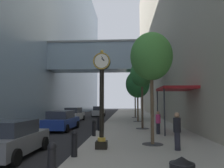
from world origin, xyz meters
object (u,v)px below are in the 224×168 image
bollard_fifth (99,123)px  car_white_near (74,115)px  street_tree_mid_near (142,74)px  pedestrian_walking (158,122)px  street_clock (102,93)px  car_silver_far (99,111)px  street_tree_near (151,57)px  car_grey_trailing (11,139)px  bollard_nearest (52,160)px  car_blue_mid (62,121)px  bollard_fourth (94,127)px  bollard_sixth (103,121)px  bollard_second (74,143)px  street_tree_mid_far (138,84)px  street_tree_far (135,83)px  pedestrian_by_clock (177,130)px

bollard_fifth → car_white_near: size_ratio=0.23×
street_tree_mid_near → car_white_near: size_ratio=1.27×
pedestrian_walking → car_white_near: size_ratio=0.35×
street_clock → car_silver_far: street_clock is taller
street_tree_near → car_grey_trailing: bearing=-158.5°
bollard_nearest → car_blue_mid: bearing=105.4°
street_clock → bollard_fourth: 4.43m
bollard_sixth → pedestrian_walking: bearing=-44.5°
bollard_nearest → pedestrian_walking: 10.26m
street_tree_mid_near → pedestrian_walking: (0.85, -3.10, -3.78)m
bollard_nearest → car_white_near: (-4.40, 20.86, 0.12)m
street_clock → bollard_sixth: 9.51m
bollard_fourth → bollard_second: bearing=-90.0°
street_tree_mid_near → car_grey_trailing: (-6.32, -9.36, -3.99)m
car_blue_mid → street_tree_near: bearing=-43.6°
street_clock → pedestrian_walking: bearing=55.7°
street_tree_near → car_blue_mid: size_ratio=1.28×
bollard_sixth → pedestrian_walking: 6.07m
bollard_second → street_tree_near: bearing=39.1°
street_tree_mid_far → pedestrian_walking: bearing=-85.1°
street_tree_mid_far → car_grey_trailing: size_ratio=1.46×
bollard_nearest → car_white_near: car_white_near is taller
street_tree_mid_far → street_tree_far: street_tree_far is taller
street_tree_near → pedestrian_by_clock: street_tree_near is taller
bollard_fourth → bollard_fifth: same height
car_silver_far → street_tree_mid_far: bearing=-61.6°
bollard_fifth → car_silver_far: car_silver_far is taller
street_tree_far → car_silver_far: bearing=145.3°
bollard_sixth → pedestrian_walking: (4.33, -4.25, 0.27)m
bollard_fourth → bollard_nearest: bearing=-90.0°
bollard_second → car_silver_far: (-2.46, 27.54, 0.12)m
street_tree_mid_near → car_blue_mid: size_ratio=1.24×
street_tree_near → pedestrian_by_clock: bearing=-54.8°
bollard_fourth → street_tree_near: street_tree_near is taller
street_tree_far → street_tree_mid_far: bearing=-90.0°
bollard_sixth → bollard_fourth: bearing=-90.0°
pedestrian_walking → car_white_near: bearing=127.1°
bollard_fifth → pedestrian_walking: pedestrian_walking is taller
bollard_sixth → car_white_near: 8.52m
bollard_fifth → street_tree_far: bearing=77.2°
street_clock → bollard_fourth: (-0.92, 3.81, -2.06)m
pedestrian_walking → bollard_fifth: bearing=160.4°
bollard_sixth → street_tree_mid_far: bearing=58.7°
street_clock → street_tree_near: bearing=25.5°
bollard_fifth → street_tree_mid_far: 9.86m
car_grey_trailing → pedestrian_by_clock: bearing=8.8°
street_clock → bollard_second: 2.77m
car_grey_trailing → car_silver_far: bearing=89.2°
bollard_nearest → bollard_fifth: bearing=90.0°
street_tree_near → pedestrian_by_clock: 4.08m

